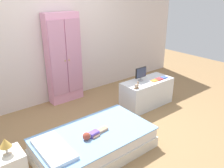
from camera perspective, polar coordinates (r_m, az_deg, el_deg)
ground_plane at (r=3.67m, az=-1.24°, el=-11.77°), size 10.00×10.00×0.02m
back_wall at (r=4.46m, az=-14.12°, el=12.60°), size 6.40×0.05×2.70m
bed at (r=3.19m, az=-4.35°, el=-14.19°), size 1.54×0.89×0.31m
pillow at (r=2.87m, az=-14.15°, el=-15.13°), size 0.32×0.63×0.05m
doll at (r=3.01m, az=-5.15°, el=-12.22°), size 0.39×0.14×0.10m
nightstand at (r=2.98m, az=-23.62°, el=-18.33°), size 0.31×0.31×0.38m
table_lamp at (r=2.79m, az=-24.67°, el=-13.10°), size 0.13×0.13×0.20m
wardrobe at (r=4.46m, az=-11.74°, el=6.07°), size 0.64×0.27×1.68m
tv_stand at (r=4.39m, az=8.48°, el=-2.17°), size 0.99×0.44×0.50m
tv_monitor at (r=4.23m, az=7.11°, el=2.66°), size 0.25×0.10×0.25m
rocking_horse_toy at (r=3.91m, az=6.14°, el=-0.29°), size 0.10×0.04×0.12m
book_orange at (r=4.29m, az=10.32°, el=0.80°), size 0.12×0.09×0.01m
book_red at (r=4.38m, az=11.46°, el=1.21°), size 0.12×0.10×0.02m
book_blue at (r=4.48m, az=12.59°, el=1.58°), size 0.12×0.09×0.02m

